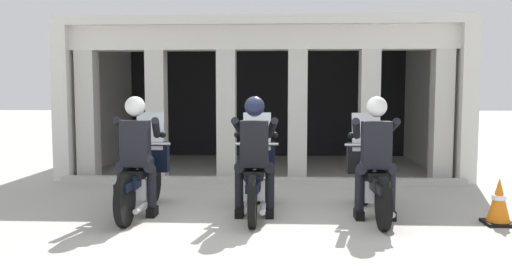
{
  "coord_description": "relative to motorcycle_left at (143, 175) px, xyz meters",
  "views": [
    {
      "loc": [
        0.31,
        -6.38,
        1.62
      ],
      "look_at": [
        0.0,
        0.57,
        1.03
      ],
      "focal_mm": 35.52,
      "sensor_mm": 36.0,
      "label": 1
    }
  ],
  "objects": [
    {
      "name": "police_officer_left",
      "position": [
        -0.0,
        -0.28,
        0.44
      ],
      "size": [
        0.63,
        0.61,
        1.58
      ],
      "rotation": [
        0.0,
        0.0,
        0.04
      ],
      "color": "black",
      "rests_on": "ground"
    },
    {
      "name": "station_building",
      "position": [
        1.55,
        4.74,
        1.36
      ],
      "size": [
        7.72,
        4.42,
        3.02
      ],
      "color": "black",
      "rests_on": "ground"
    },
    {
      "name": "motorcycle_right",
      "position": [
        3.11,
        -0.03,
        0.0
      ],
      "size": [
        0.62,
        2.04,
        1.35
      ],
      "rotation": [
        0.0,
        0.0,
        0.11
      ],
      "color": "black",
      "rests_on": "ground"
    },
    {
      "name": "ground_plane",
      "position": [
        1.55,
        2.58,
        -0.5
      ],
      "size": [
        80.0,
        80.0,
        0.0
      ],
      "primitive_type": "plane",
      "color": "#A8A59E"
    },
    {
      "name": "traffic_cone_flank",
      "position": [
        4.59,
        -0.51,
        -0.21
      ],
      "size": [
        0.34,
        0.34,
        0.59
      ],
      "color": "black",
      "rests_on": "ground"
    },
    {
      "name": "motorcycle_center",
      "position": [
        1.55,
        0.03,
        0.0
      ],
      "size": [
        0.62,
        2.04,
        1.35
      ],
      "rotation": [
        0.0,
        0.0,
        0.07
      ],
      "color": "black",
      "rests_on": "ground"
    },
    {
      "name": "police_officer_right",
      "position": [
        3.11,
        -0.31,
        0.44
      ],
      "size": [
        0.63,
        0.61,
        1.58
      ],
      "rotation": [
        0.0,
        0.0,
        0.11
      ],
      "color": "black",
      "rests_on": "ground"
    },
    {
      "name": "motorcycle_left",
      "position": [
        0.0,
        0.0,
        0.0
      ],
      "size": [
        0.62,
        2.04,
        1.35
      ],
      "rotation": [
        0.0,
        0.0,
        0.04
      ],
      "color": "black",
      "rests_on": "ground"
    },
    {
      "name": "police_officer_center",
      "position": [
        1.55,
        -0.26,
        0.44
      ],
      "size": [
        0.63,
        0.61,
        1.58
      ],
      "rotation": [
        0.0,
        0.0,
        0.07
      ],
      "color": "black",
      "rests_on": "ground"
    },
    {
      "name": "kerb_strip",
      "position": [
        1.55,
        2.15,
        -0.44
      ],
      "size": [
        7.22,
        0.24,
        0.12
      ],
      "primitive_type": "cube",
      "color": "#B7B5AD",
      "rests_on": "ground"
    }
  ]
}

